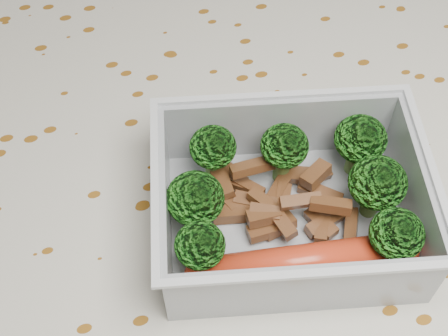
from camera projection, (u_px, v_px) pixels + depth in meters
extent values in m
cube|color=brown|center=(223.00, 203.00, 0.44)|extent=(1.40, 0.90, 0.04)
cube|color=beige|center=(223.00, 185.00, 0.43)|extent=(1.46, 0.96, 0.01)
cube|color=#B6BCC4|center=(287.00, 223.00, 0.40)|extent=(0.18, 0.15, 0.00)
cube|color=#B6BCC4|center=(279.00, 127.00, 0.41)|extent=(0.15, 0.04, 0.05)
cube|color=#B6BCC4|center=(304.00, 288.00, 0.35)|extent=(0.15, 0.04, 0.05)
cube|color=#B6BCC4|center=(413.00, 193.00, 0.38)|extent=(0.03, 0.11, 0.05)
cube|color=#B6BCC4|center=(166.00, 208.00, 0.38)|extent=(0.03, 0.11, 0.05)
cube|color=silver|center=(281.00, 95.00, 0.39)|extent=(0.16, 0.04, 0.00)
cube|color=silver|center=(311.00, 274.00, 0.32)|extent=(0.16, 0.04, 0.00)
cube|color=silver|center=(432.00, 167.00, 0.36)|extent=(0.03, 0.12, 0.00)
cube|color=silver|center=(155.00, 184.00, 0.35)|extent=(0.03, 0.12, 0.00)
cylinder|color=#608C3F|center=(213.00, 168.00, 0.41)|extent=(0.01, 0.01, 0.02)
ellipsoid|color=#2D861C|center=(213.00, 147.00, 0.39)|extent=(0.03, 0.03, 0.03)
cylinder|color=#608C3F|center=(282.00, 167.00, 0.41)|extent=(0.01, 0.01, 0.02)
ellipsoid|color=#2D861C|center=(285.00, 146.00, 0.39)|extent=(0.03, 0.03, 0.03)
cylinder|color=#608C3F|center=(355.00, 160.00, 0.42)|extent=(0.01, 0.01, 0.02)
ellipsoid|color=#2D861C|center=(361.00, 139.00, 0.40)|extent=(0.03, 0.03, 0.03)
cylinder|color=#608C3F|center=(196.00, 218.00, 0.39)|extent=(0.01, 0.01, 0.02)
ellipsoid|color=#2D861C|center=(195.00, 198.00, 0.37)|extent=(0.04, 0.04, 0.03)
cylinder|color=#608C3F|center=(371.00, 203.00, 0.40)|extent=(0.01, 0.01, 0.02)
ellipsoid|color=#2D861C|center=(378.00, 183.00, 0.38)|extent=(0.04, 0.04, 0.03)
cylinder|color=#608C3F|center=(201.00, 263.00, 0.37)|extent=(0.01, 0.01, 0.02)
ellipsoid|color=#2D861C|center=(200.00, 245.00, 0.35)|extent=(0.03, 0.03, 0.03)
cylinder|color=#608C3F|center=(388.00, 252.00, 0.38)|extent=(0.01, 0.01, 0.02)
ellipsoid|color=#2D861C|center=(397.00, 234.00, 0.36)|extent=(0.03, 0.03, 0.03)
cube|color=brown|center=(234.00, 214.00, 0.40)|extent=(0.03, 0.02, 0.01)
cube|color=brown|center=(325.00, 222.00, 0.39)|extent=(0.03, 0.02, 0.01)
cube|color=brown|center=(265.00, 212.00, 0.39)|extent=(0.02, 0.02, 0.01)
cube|color=brown|center=(222.00, 180.00, 0.40)|extent=(0.01, 0.03, 0.01)
cube|color=brown|center=(264.00, 231.00, 0.39)|extent=(0.02, 0.01, 0.01)
cube|color=brown|center=(224.00, 180.00, 0.41)|extent=(0.02, 0.03, 0.01)
cube|color=brown|center=(320.00, 193.00, 0.41)|extent=(0.03, 0.03, 0.01)
cube|color=brown|center=(278.00, 225.00, 0.39)|extent=(0.02, 0.02, 0.01)
cube|color=brown|center=(252.00, 167.00, 0.40)|extent=(0.03, 0.01, 0.01)
cube|color=brown|center=(245.00, 186.00, 0.41)|extent=(0.02, 0.03, 0.01)
cube|color=brown|center=(280.00, 219.00, 0.39)|extent=(0.02, 0.03, 0.01)
cube|color=brown|center=(282.00, 197.00, 0.40)|extent=(0.02, 0.02, 0.01)
cube|color=brown|center=(263.00, 216.00, 0.39)|extent=(0.02, 0.01, 0.01)
cube|color=brown|center=(255.00, 202.00, 0.40)|extent=(0.03, 0.02, 0.01)
cube|color=brown|center=(282.00, 184.00, 0.41)|extent=(0.03, 0.03, 0.01)
cube|color=brown|center=(263.00, 201.00, 0.39)|extent=(0.02, 0.02, 0.01)
cube|color=brown|center=(301.00, 201.00, 0.38)|extent=(0.03, 0.01, 0.01)
cube|color=brown|center=(331.00, 205.00, 0.38)|extent=(0.03, 0.02, 0.01)
cube|color=brown|center=(299.00, 175.00, 0.41)|extent=(0.03, 0.02, 0.01)
cube|color=brown|center=(351.00, 227.00, 0.39)|extent=(0.02, 0.03, 0.01)
cube|color=brown|center=(321.00, 222.00, 0.39)|extent=(0.02, 0.03, 0.01)
cube|color=brown|center=(276.00, 223.00, 0.39)|extent=(0.02, 0.01, 0.01)
cube|color=brown|center=(314.00, 177.00, 0.41)|extent=(0.02, 0.01, 0.01)
cube|color=brown|center=(316.00, 175.00, 0.40)|extent=(0.02, 0.02, 0.01)
cube|color=brown|center=(323.00, 223.00, 0.39)|extent=(0.02, 0.03, 0.01)
cube|color=brown|center=(224.00, 194.00, 0.41)|extent=(0.02, 0.03, 0.01)
cube|color=brown|center=(227.00, 179.00, 0.41)|extent=(0.03, 0.02, 0.01)
cylinder|color=red|center=(303.00, 262.00, 0.37)|extent=(0.12, 0.04, 0.02)
sphere|color=red|center=(402.00, 249.00, 0.37)|extent=(0.02, 0.02, 0.02)
sphere|color=red|center=(202.00, 275.00, 0.36)|extent=(0.02, 0.02, 0.02)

